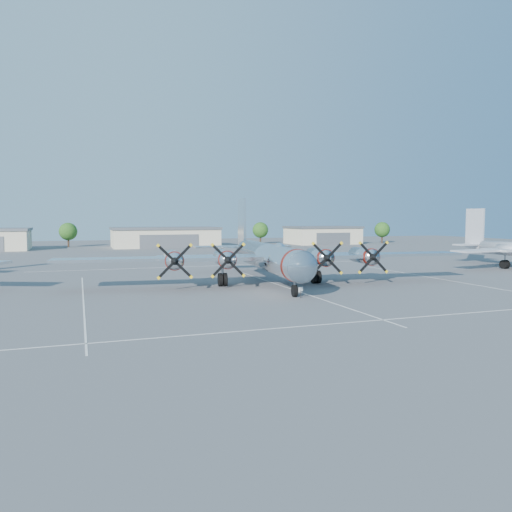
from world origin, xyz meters
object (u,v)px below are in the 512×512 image
object	(u,v)px
hangar_center	(165,237)
tree_far_east	(382,230)
tree_west	(68,232)
tree_east	(260,230)
main_bomber_b29	(266,283)
hangar_east	(322,235)
info_placard	(301,290)

from	to	relation	value
hangar_center	tree_far_east	world-z (taller)	tree_far_east
tree_west	tree_east	size ratio (longest dim) A/B	1.00
hangar_center	tree_east	world-z (taller)	tree_east
hangar_center	main_bomber_b29	xyz separation A→B (m)	(-0.67, -79.80, -2.71)
tree_east	main_bomber_b29	bearing A→B (deg)	-109.66
tree_west	main_bomber_b29	distance (m)	91.24
hangar_center	hangar_east	world-z (taller)	same
hangar_east	hangar_center	bearing A→B (deg)	-180.00
hangar_east	tree_east	bearing A→B (deg)	161.46
tree_east	hangar_center	bearing A→B (deg)	-168.62
tree_west	tree_far_east	distance (m)	93.54
hangar_east	tree_west	world-z (taller)	tree_west
tree_east	tree_far_east	bearing A→B (deg)	-11.89
hangar_center	main_bomber_b29	bearing A→B (deg)	-90.48
hangar_east	info_placard	world-z (taller)	hangar_east
hangar_east	main_bomber_b29	distance (m)	93.51
hangar_center	tree_far_east	bearing A→B (deg)	-1.65
hangar_center	info_placard	bearing A→B (deg)	-91.03
main_bomber_b29	tree_west	bearing A→B (deg)	111.57
hangar_center	tree_west	world-z (taller)	tree_west
hangar_east	info_placard	distance (m)	104.73
hangar_center	tree_east	distance (m)	30.64
hangar_center	tree_far_east	distance (m)	68.05
tree_west	tree_far_east	xyz separation A→B (m)	(93.00, -10.00, 0.00)
hangar_east	tree_far_east	bearing A→B (deg)	-5.61
tree_west	main_bomber_b29	world-z (taller)	tree_west
hangar_center	info_placard	xyz separation A→B (m)	(-1.65, -92.19, -1.93)
main_bomber_b29	tree_far_east	bearing A→B (deg)	54.67
hangar_center	info_placard	distance (m)	92.23
hangar_east	tree_far_east	xyz separation A→B (m)	(20.00, -1.96, 1.51)
tree_east	main_bomber_b29	xyz separation A→B (m)	(-30.67, -85.83, -4.22)
hangar_center	main_bomber_b29	size ratio (longest dim) A/B	0.58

